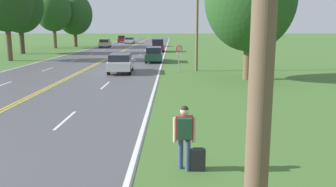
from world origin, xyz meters
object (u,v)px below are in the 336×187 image
at_px(traffic_sign, 179,52).
at_px(car_dark_green_van_approaching, 154,54).
at_px(tree_right_cluster, 6,2).
at_px(suitcase, 198,160).
at_px(car_maroon_van_mid_near, 158,45).
at_px(car_champagne_hatchback_mid_far, 105,43).
at_px(car_red_sedan_distant, 122,39).
at_px(car_white_suv_nearest, 121,62).
at_px(car_silver_sedan_receding, 130,40).
at_px(tree_left_verge, 53,11).
at_px(tree_behind_sign, 19,6).
at_px(hitchhiker_person, 184,131).
at_px(tree_far_back, 74,14).

relative_size(traffic_sign, car_dark_green_van_approaching, 0.49).
xyz_separation_m(tree_right_cluster, car_dark_green_van_approaching, (16.61, -1.13, -5.74)).
relative_size(suitcase, car_maroon_van_mid_near, 0.15).
relative_size(suitcase, car_champagne_hatchback_mid_far, 0.16).
bearing_deg(suitcase, car_red_sedan_distant, 10.54).
bearing_deg(tree_right_cluster, car_red_sedan_distant, 83.14).
relative_size(car_white_suv_nearest, car_silver_sedan_receding, 1.10).
bearing_deg(tree_left_verge, tree_behind_sign, -91.51).
distance_m(tree_behind_sign, tree_right_cluster, 11.23).
bearing_deg(suitcase, car_silver_sedan_receding, 9.27).
bearing_deg(tree_behind_sign, car_white_suv_nearest, -50.90).
xyz_separation_m(tree_behind_sign, car_dark_green_van_approaching, (19.67, -11.93, -5.89)).
bearing_deg(tree_right_cluster, car_silver_sedan_receding, 78.71).
xyz_separation_m(traffic_sign, tree_left_verge, (-21.94, 34.45, 4.94)).
xyz_separation_m(hitchhiker_person, car_champagne_hatchback_mid_far, (-13.26, 59.23, -0.28)).
xyz_separation_m(traffic_sign, car_maroon_van_mid_near, (-2.82, 25.53, -0.73)).
height_order(traffic_sign, tree_far_back, tree_far_back).
bearing_deg(traffic_sign, tree_far_back, 116.33).
bearing_deg(tree_right_cluster, traffic_sign, -27.87).
bearing_deg(tree_behind_sign, tree_left_verge, 88.49).
xyz_separation_m(traffic_sign, tree_behind_sign, (-22.29, 20.97, 5.01)).
distance_m(tree_right_cluster, car_white_suv_nearest, 18.62).
relative_size(car_silver_sedan_receding, car_red_sedan_distant, 1.02).
bearing_deg(traffic_sign, car_silver_sedan_receding, 101.20).
distance_m(suitcase, car_champagne_hatchback_mid_far, 60.80).
relative_size(tree_left_verge, car_silver_sedan_receding, 2.37).
bearing_deg(traffic_sign, tree_right_cluster, 152.13).
bearing_deg(tree_far_back, tree_right_cluster, -89.37).
xyz_separation_m(tree_left_verge, tree_right_cluster, (2.70, -24.28, -0.08)).
height_order(tree_left_verge, car_silver_sedan_receding, tree_left_verge).
distance_m(tree_left_verge, car_dark_green_van_approaching, 32.44).
xyz_separation_m(suitcase, tree_behind_sign, (-22.44, 42.31, 6.46)).
bearing_deg(tree_behind_sign, car_silver_sedan_receding, 70.20).
height_order(hitchhiker_person, tree_behind_sign, tree_behind_sign).
height_order(tree_behind_sign, car_dark_green_van_approaching, tree_behind_sign).
distance_m(tree_behind_sign, tree_far_back, 18.76).
height_order(tree_far_back, car_silver_sedan_receding, tree_far_back).
distance_m(hitchhiker_person, car_silver_sedan_receding, 75.50).
bearing_deg(hitchhiker_person, tree_behind_sign, 28.66).
bearing_deg(hitchhiker_person, car_dark_green_van_approaching, 5.61).
distance_m(traffic_sign, car_champagne_hatchback_mid_far, 40.26).
distance_m(tree_right_cluster, car_champagne_hatchback_mid_far, 28.92).
distance_m(car_maroon_van_mid_near, car_red_sedan_distant, 35.56).
xyz_separation_m(traffic_sign, car_white_suv_nearest, (-4.97, -0.34, -0.87)).
xyz_separation_m(tree_far_back, car_maroon_van_mid_near, (16.73, -13.99, -5.22)).
distance_m(traffic_sign, car_maroon_van_mid_near, 25.70).
xyz_separation_m(tree_behind_sign, car_silver_sedan_receding, (11.71, 32.51, -6.02)).
height_order(car_champagne_hatchback_mid_far, car_red_sedan_distant, car_red_sedan_distant).
height_order(traffic_sign, car_silver_sedan_receding, traffic_sign).
bearing_deg(tree_behind_sign, car_red_sedan_distant, 76.86).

